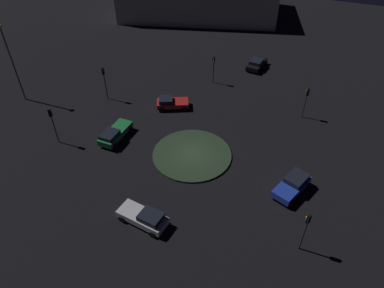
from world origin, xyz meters
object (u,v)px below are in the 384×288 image
Objects in this scene: car_red at (171,103)px; streetlamp_west at (10,54)px; traffic_light_southeast at (306,225)px; traffic_light_north at (214,64)px; car_silver at (144,217)px; car_black at (257,63)px; car_green at (115,134)px; car_blue at (293,185)px; traffic_light_west at (52,119)px; traffic_light_northeast at (306,97)px; traffic_light_northwest at (104,77)px.

car_red is 0.44× the size of streetlamp_west.
streetlamp_west reaches higher than traffic_light_southeast.
car_red is 8.41m from traffic_light_north.
traffic_light_southeast is at bearing -161.73° from car_silver.
car_black is (7.25, 14.05, 0.01)m from car_red.
car_black is at bearing -24.07° from car_green.
car_blue is at bearing -52.78° from car_red.
streetlamp_west reaches higher than traffic_light_north.
car_blue is at bearing -5.46° from streetlamp_west.
car_red is 18.20m from car_blue.
traffic_light_southeast is (1.59, -6.00, 2.19)m from car_blue.
traffic_light_west is (-26.23, 3.78, 0.09)m from traffic_light_southeast.
car_red is 1.08× the size of traffic_light_northeast.
car_green is (-3.13, -7.92, 0.04)m from car_red.
car_blue is 24.84m from traffic_light_west.
car_red is 8.77m from traffic_light_northwest.
streetlamp_west is (-18.08, -5.20, 5.43)m from car_red.
car_silver is at bearing -25.63° from traffic_light_northwest.
car_green is 1.08× the size of traffic_light_southeast.
car_black is 1.11× the size of traffic_light_northeast.
car_silver is at bearing -37.55° from traffic_light_west.
traffic_light_northeast is 0.89× the size of traffic_light_northwest.
traffic_light_southeast is (17.70, -14.46, 2.27)m from car_red.
traffic_light_southeast is (2.47, -18.40, 0.19)m from traffic_light_northeast.
car_black is at bearing -38.96° from traffic_light_southeast.
traffic_light_southeast is at bearing 48.13° from traffic_light_northeast.
car_silver is at bearing -26.47° from streetlamp_west.
traffic_light_northwest is (-8.35, -1.20, 2.39)m from car_red.
traffic_light_west is (-23.76, -14.62, 0.28)m from traffic_light_northeast.
car_red is 0.93× the size of car_silver.
streetlamp_west is (-9.56, 5.48, 3.07)m from traffic_light_west.
streetlamp_west is at bearing -34.17° from traffic_light_northeast.
traffic_light_northwest is 10.96m from streetlamp_west.
traffic_light_north is at bearing -25.06° from traffic_light_southeast.
car_red is at bearing -96.44° from car_blue.
streetlamp_west reaches higher than car_green.
car_blue is at bearing 6.83° from traffic_light_northwest.
car_silver is at bearing -135.60° from car_green.
traffic_light_northwest is (-15.59, -15.25, 2.38)m from car_black.
traffic_light_west is at bearing -25.52° from car_black.
traffic_light_west is at bearing -17.91° from traffic_light_northeast.
car_blue is at bearing -134.93° from car_silver.
traffic_light_north is 14.22m from traffic_light_northwest.
car_red is 1.01× the size of traffic_light_southeast.
car_silver reaches higher than car_green.
traffic_light_north reaches higher than car_red.
traffic_light_northeast is at bearing -51.46° from traffic_light_southeast.
traffic_light_southeast is (10.46, -28.51, 2.26)m from car_black.
traffic_light_west reaches higher than car_green.
car_black is at bearing -101.20° from traffic_light_northeast.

